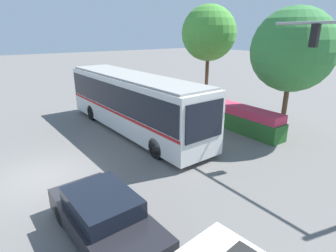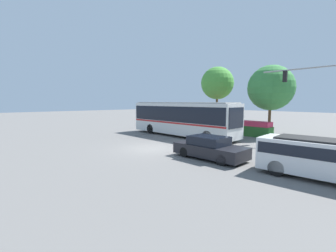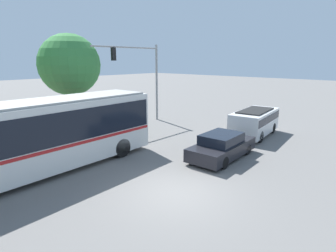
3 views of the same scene
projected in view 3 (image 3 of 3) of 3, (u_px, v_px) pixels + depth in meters
The scene contains 7 objects.
ground_plane at pixel (175, 192), 10.77m from camera, with size 140.00×140.00×0.00m, color slate.
city_bus at pixel (34, 134), 12.03m from camera, with size 11.79×2.98×3.28m.
sedan_foreground at pixel (222, 146), 14.41m from camera, with size 4.40×2.05×1.32m.
suv_left_lane at pixel (255, 121), 18.61m from camera, with size 4.80×2.47×1.76m.
traffic_light_pole at pixel (143, 70), 21.81m from camera, with size 6.22×0.24×6.18m.
flowering_hedge at pixel (27, 132), 16.83m from camera, with size 9.48×1.14×1.46m.
street_tree_centre at pixel (69, 65), 19.60m from camera, with size 4.32×4.32×6.81m.
Camera 3 is at (-7.48, -6.45, 5.02)m, focal length 29.69 mm.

